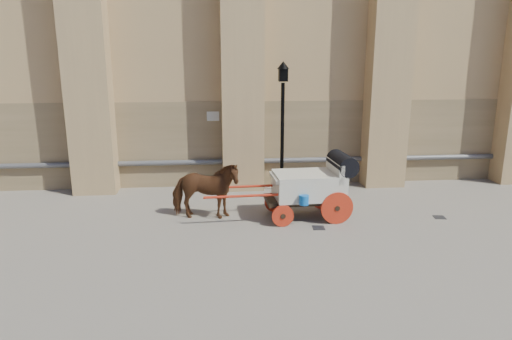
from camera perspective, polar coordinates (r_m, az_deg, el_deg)
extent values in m
plane|color=slate|center=(12.79, 3.93, -6.64)|extent=(90.00, 90.00, 0.00)
cube|color=#937A56|center=(16.71, 8.56, 3.50)|extent=(44.00, 0.35, 3.00)
cylinder|color=#59595B|center=(16.58, 8.70, 1.29)|extent=(42.00, 0.18, 0.18)
cube|color=beige|center=(15.90, -5.39, 6.72)|extent=(0.42, 0.04, 0.32)
imported|color=brown|center=(12.94, -6.39, -2.58)|extent=(2.05, 1.12, 1.65)
cube|color=black|center=(13.10, 6.10, -3.61)|extent=(2.27, 1.12, 0.12)
cube|color=beige|center=(13.00, 6.58, -1.89)|extent=(1.98, 1.36, 0.71)
cube|color=beige|center=(13.11, 9.84, -0.04)|extent=(0.21, 1.27, 0.56)
cube|color=beige|center=(12.75, 2.87, -0.95)|extent=(0.41, 1.13, 0.10)
cylinder|color=black|center=(13.13, 10.72, 0.84)|extent=(0.63, 1.29, 0.57)
cylinder|color=red|center=(12.76, 10.09, -4.71)|extent=(0.91, 0.11, 0.91)
cylinder|color=red|center=(13.90, 8.51, -3.08)|extent=(0.91, 0.11, 0.91)
cylinder|color=red|center=(12.44, 3.37, -5.75)|extent=(0.61, 0.09, 0.61)
cylinder|color=red|center=(13.60, 2.33, -3.99)|extent=(0.61, 0.09, 0.61)
cylinder|color=red|center=(12.28, -0.93, -3.25)|extent=(2.43, 0.19, 0.07)
cylinder|color=red|center=(13.14, -1.42, -2.08)|extent=(2.43, 0.19, 0.07)
cylinder|color=blue|center=(12.33, 6.01, -3.74)|extent=(0.26, 0.26, 0.26)
cylinder|color=black|center=(15.37, 3.30, 4.00)|extent=(0.12, 0.12, 3.67)
cone|color=black|center=(15.74, 3.21, -1.93)|extent=(0.37, 0.37, 0.37)
cube|color=black|center=(15.15, 3.41, 11.81)|extent=(0.29, 0.29, 0.43)
cone|color=black|center=(15.14, 3.43, 12.96)|extent=(0.41, 0.41, 0.24)
cube|color=black|center=(12.52, 7.83, -7.17)|extent=(0.34, 0.34, 0.01)
cube|color=black|center=(14.20, 21.94, -5.50)|extent=(0.37, 0.37, 0.01)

